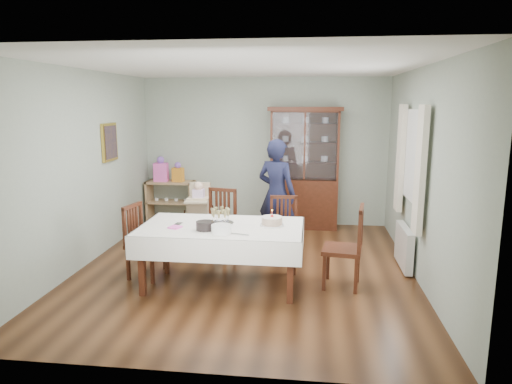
% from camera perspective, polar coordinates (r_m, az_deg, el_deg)
% --- Properties ---
extents(floor, '(5.00, 5.00, 0.00)m').
position_cam_1_polar(floor, '(6.37, -1.31, -9.54)').
color(floor, '#593319').
rests_on(floor, ground).
extents(room_shell, '(5.00, 5.00, 5.00)m').
position_cam_1_polar(room_shell, '(6.51, -0.71, 6.33)').
color(room_shell, '#9EAA99').
rests_on(room_shell, floor).
extents(dining_table, '(2.00, 1.15, 0.76)m').
position_cam_1_polar(dining_table, '(5.74, -4.27, -7.85)').
color(dining_table, '#4B1F12').
rests_on(dining_table, floor).
extents(china_cabinet, '(1.30, 0.48, 2.18)m').
position_cam_1_polar(china_cabinet, '(8.24, 6.06, 3.20)').
color(china_cabinet, '#4B1F12').
rests_on(china_cabinet, floor).
extents(sideboard, '(0.90, 0.38, 0.80)m').
position_cam_1_polar(sideboard, '(8.78, -10.57, -1.23)').
color(sideboard, tan).
rests_on(sideboard, floor).
extents(picture_frame, '(0.04, 0.48, 0.58)m').
position_cam_1_polar(picture_frame, '(7.39, -17.84, 5.95)').
color(picture_frame, gold).
rests_on(picture_frame, room_shell).
extents(window, '(0.04, 1.02, 1.22)m').
position_cam_1_polar(window, '(6.39, 19.21, 4.23)').
color(window, white).
rests_on(window, room_shell).
extents(curtain_left, '(0.07, 0.30, 1.55)m').
position_cam_1_polar(curtain_left, '(5.79, 19.85, 2.54)').
color(curtain_left, silver).
rests_on(curtain_left, room_shell).
extents(curtain_right, '(0.07, 0.30, 1.55)m').
position_cam_1_polar(curtain_right, '(6.99, 17.61, 4.05)').
color(curtain_right, silver).
rests_on(curtain_right, room_shell).
extents(radiator, '(0.10, 0.80, 0.55)m').
position_cam_1_polar(radiator, '(6.63, 18.01, -6.53)').
color(radiator, white).
rests_on(radiator, floor).
extents(chair_far_left, '(0.54, 0.54, 1.01)m').
position_cam_1_polar(chair_far_left, '(6.71, -4.75, -5.80)').
color(chair_far_left, '#4B1F12').
rests_on(chair_far_left, floor).
extents(chair_far_right, '(0.44, 0.44, 0.92)m').
position_cam_1_polar(chair_far_right, '(6.62, 3.47, -6.24)').
color(chair_far_right, '#4B1F12').
rests_on(chair_far_right, floor).
extents(chair_end_left, '(0.51, 0.51, 0.96)m').
position_cam_1_polar(chair_end_left, '(6.16, -13.56, -7.77)').
color(chair_end_left, '#4B1F12').
rests_on(chair_end_left, floor).
extents(chair_end_right, '(0.53, 0.53, 1.03)m').
position_cam_1_polar(chair_end_right, '(5.79, 10.87, -8.68)').
color(chair_end_right, '#4B1F12').
rests_on(chair_end_right, floor).
extents(woman, '(0.74, 0.63, 1.72)m').
position_cam_1_polar(woman, '(7.04, 2.59, -0.28)').
color(woman, black).
rests_on(woman, floor).
extents(high_chair, '(0.47, 0.47, 1.02)m').
position_cam_1_polar(high_chair, '(7.40, -7.11, -3.46)').
color(high_chair, black).
rests_on(high_chair, floor).
extents(champagne_tray, '(0.33, 0.33, 0.20)m').
position_cam_1_polar(champagne_tray, '(5.70, -4.46, -3.40)').
color(champagne_tray, silver).
rests_on(champagne_tray, dining_table).
extents(birthday_cake, '(0.30, 0.30, 0.20)m').
position_cam_1_polar(birthday_cake, '(5.61, 2.01, -3.68)').
color(birthday_cake, white).
rests_on(birthday_cake, dining_table).
extents(plate_stack_dark, '(0.27, 0.27, 0.10)m').
position_cam_1_polar(plate_stack_dark, '(5.46, -6.38, -4.20)').
color(plate_stack_dark, black).
rests_on(plate_stack_dark, dining_table).
extents(plate_stack_white, '(0.25, 0.25, 0.10)m').
position_cam_1_polar(plate_stack_white, '(5.30, -4.36, -4.65)').
color(plate_stack_white, white).
rests_on(plate_stack_white, dining_table).
extents(napkin_stack, '(0.17, 0.17, 0.02)m').
position_cam_1_polar(napkin_stack, '(5.60, -10.09, -4.35)').
color(napkin_stack, '#FE5DC9').
rests_on(napkin_stack, dining_table).
extents(cutlery, '(0.11, 0.15, 0.01)m').
position_cam_1_polar(cutlery, '(5.77, -10.03, -3.94)').
color(cutlery, silver).
rests_on(cutlery, dining_table).
extents(cake_knife, '(0.31, 0.11, 0.01)m').
position_cam_1_polar(cake_knife, '(5.25, -2.44, -5.25)').
color(cake_knife, silver).
rests_on(cake_knife, dining_table).
extents(gift_bag_pink, '(0.26, 0.17, 0.47)m').
position_cam_1_polar(gift_bag_pink, '(8.71, -11.79, 2.68)').
color(gift_bag_pink, '#FE5DC9').
rests_on(gift_bag_pink, sideboard).
extents(gift_bag_orange, '(0.22, 0.17, 0.37)m').
position_cam_1_polar(gift_bag_orange, '(8.61, -9.72, 2.37)').
color(gift_bag_orange, orange).
rests_on(gift_bag_orange, sideboard).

